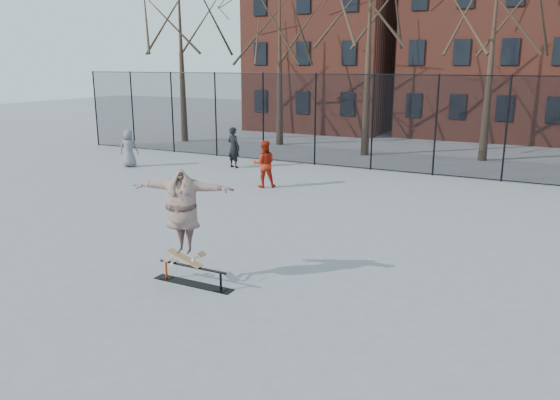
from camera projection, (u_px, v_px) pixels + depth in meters
The scene contains 9 objects.
ground at pixel (240, 281), 11.36m from camera, with size 100.00×100.00×0.00m, color slate.
skate_rail at pixel (193, 277), 11.15m from camera, with size 1.84×0.28×0.40m.
skateboard at pixel (185, 262), 11.16m from camera, with size 0.87×0.21×0.10m, color #A06540, non-canonical shape.
skater at pixel (183, 219), 10.94m from camera, with size 2.12×0.58×1.73m, color #793A92.
bystander_grey at pixel (129, 148), 23.68m from camera, with size 0.79×0.51×1.62m, color slate.
bystander_black at pixel (234, 147), 23.49m from camera, with size 0.64×0.42×1.75m, color black.
bystander_red at pixel (264, 164), 19.77m from camera, with size 0.83×0.65×1.71m, color #A8200E.
fence at pixel (405, 123), 22.07m from camera, with size 34.03×0.07×4.00m.
rowhouses at pixel (479, 34), 31.98m from camera, with size 29.00×7.00×13.00m.
Camera 1 is at (5.59, -9.04, 4.41)m, focal length 35.00 mm.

